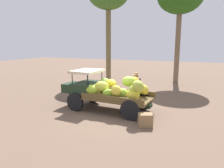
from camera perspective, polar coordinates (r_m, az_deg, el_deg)
ground_plane at (r=10.21m, az=-0.03°, el=-7.16°), size 60.00×60.00×0.00m
truck at (r=10.08m, az=-1.67°, el=-1.67°), size 4.54×2.12×1.87m
farmer at (r=10.89m, az=6.42°, el=-0.78°), size 0.55×0.51×1.71m
wooden_crate at (r=8.40m, az=8.93°, el=-9.51°), size 0.65×0.59×0.51m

